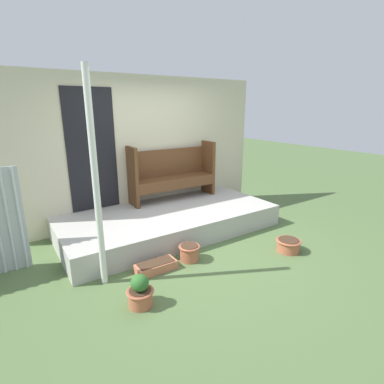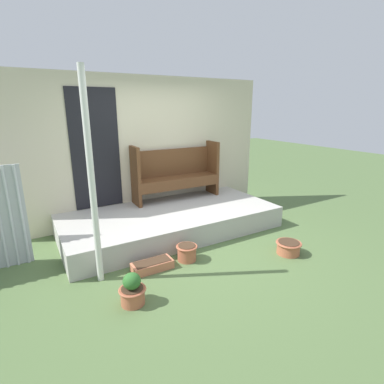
{
  "view_description": "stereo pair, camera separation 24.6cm",
  "coord_description": "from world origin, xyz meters",
  "px_view_note": "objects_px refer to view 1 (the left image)",
  "views": [
    {
      "loc": [
        -2.31,
        -3.38,
        2.07
      ],
      "look_at": [
        0.11,
        0.29,
        0.81
      ],
      "focal_mm": 28.0,
      "sensor_mm": 36.0,
      "label": 1
    },
    {
      "loc": [
        -2.1,
        -3.51,
        2.07
      ],
      "look_at": [
        0.11,
        0.29,
        0.81
      ],
      "focal_mm": 28.0,
      "sensor_mm": 36.0,
      "label": 2
    }
  ],
  "objects_px": {
    "bench": "(172,171)",
    "flower_pot_right": "(288,245)",
    "planter_box_rect": "(156,267)",
    "flower_pot_left": "(140,292)",
    "support_post": "(96,183)",
    "flower_pot_middle": "(189,252)"
  },
  "relations": [
    {
      "from": "bench",
      "to": "flower_pot_right",
      "type": "height_order",
      "value": "bench"
    },
    {
      "from": "planter_box_rect",
      "to": "bench",
      "type": "bearing_deg",
      "value": 53.79
    },
    {
      "from": "flower_pot_left",
      "to": "flower_pot_right",
      "type": "bearing_deg",
      "value": -0.97
    },
    {
      "from": "support_post",
      "to": "planter_box_rect",
      "type": "xyz_separation_m",
      "value": [
        0.65,
        -0.11,
        -1.19
      ]
    },
    {
      "from": "flower_pot_middle",
      "to": "bench",
      "type": "bearing_deg",
      "value": 67.29
    },
    {
      "from": "bench",
      "to": "flower_pot_middle",
      "type": "bearing_deg",
      "value": -111.76
    },
    {
      "from": "support_post",
      "to": "bench",
      "type": "height_order",
      "value": "support_post"
    },
    {
      "from": "flower_pot_middle",
      "to": "flower_pot_right",
      "type": "distance_m",
      "value": 1.49
    },
    {
      "from": "flower_pot_middle",
      "to": "flower_pot_right",
      "type": "xyz_separation_m",
      "value": [
        1.37,
        -0.58,
        -0.02
      ]
    },
    {
      "from": "support_post",
      "to": "planter_box_rect",
      "type": "distance_m",
      "value": 1.36
    },
    {
      "from": "support_post",
      "to": "flower_pot_middle",
      "type": "bearing_deg",
      "value": -5.56
    },
    {
      "from": "flower_pot_right",
      "to": "planter_box_rect",
      "type": "relative_size",
      "value": 0.69
    },
    {
      "from": "flower_pot_right",
      "to": "planter_box_rect",
      "type": "distance_m",
      "value": 1.98
    },
    {
      "from": "bench",
      "to": "flower_pot_left",
      "type": "bearing_deg",
      "value": -126.28
    },
    {
      "from": "flower_pot_middle",
      "to": "support_post",
      "type": "bearing_deg",
      "value": 174.44
    },
    {
      "from": "flower_pot_left",
      "to": "flower_pot_middle",
      "type": "height_order",
      "value": "flower_pot_left"
    },
    {
      "from": "support_post",
      "to": "flower_pot_right",
      "type": "xyz_separation_m",
      "value": [
        2.53,
        -0.69,
        -1.15
      ]
    },
    {
      "from": "flower_pot_left",
      "to": "flower_pot_right",
      "type": "xyz_separation_m",
      "value": [
        2.35,
        -0.04,
        -0.06
      ]
    },
    {
      "from": "bench",
      "to": "support_post",
      "type": "bearing_deg",
      "value": -139.27
    },
    {
      "from": "support_post",
      "to": "bench",
      "type": "distance_m",
      "value": 2.44
    },
    {
      "from": "flower_pot_left",
      "to": "flower_pot_right",
      "type": "distance_m",
      "value": 2.35
    },
    {
      "from": "flower_pot_left",
      "to": "planter_box_rect",
      "type": "height_order",
      "value": "flower_pot_left"
    }
  ]
}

